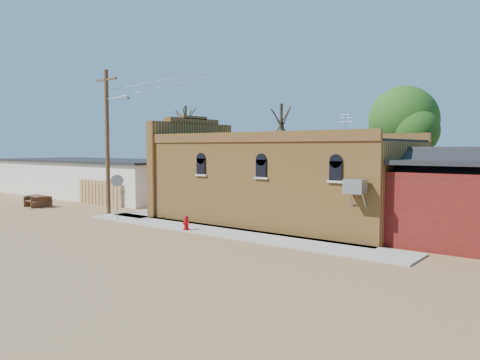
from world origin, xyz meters
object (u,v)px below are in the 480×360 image
Objects in this scene: trash_barrel at (169,207)px; picnic_table at (38,199)px; stop_sign at (117,185)px; brick_bar at (278,181)px; utility_pole at (108,139)px; fire_hydrant at (186,223)px.

trash_barrel is 0.38× the size of picnic_table.
stop_sign is at bearing -96.92° from trash_barrel.
brick_bar reaches higher than trash_barrel.
brick_bar is 7.88× the size of picnic_table.
utility_pole is at bearing -139.47° from trash_barrel.
picnic_table is (-9.68, 0.50, -1.54)m from stop_sign.
trash_barrel is at bearing 129.92° from fire_hydrant.
stop_sign is 3.99m from trash_barrel.
brick_bar is at bearing 22.12° from picnic_table.
utility_pole reaches higher than fire_hydrant.
stop_sign is at bearing 2.85° from picnic_table.
utility_pole is at bearing -156.31° from brick_bar.
brick_bar is 22.50× the size of fire_hydrant.
fire_hydrant is 0.35× the size of picnic_table.
utility_pole is 9.11m from fire_hydrant.
fire_hydrant is at bearing -108.76° from brick_bar.
utility_pole is at bearing 11.30° from picnic_table.
trash_barrel reaches higher than picnic_table.
picnic_table is (-7.28, -0.70, -4.24)m from utility_pole.
fire_hydrant is at bearing -8.64° from utility_pole.
utility_pole is (-9.79, -4.29, 2.43)m from brick_bar.
trash_barrel is at bearing -164.98° from brick_bar.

